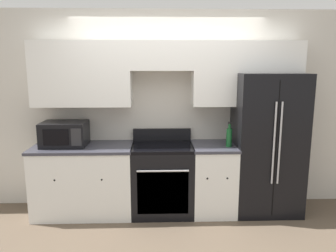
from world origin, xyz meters
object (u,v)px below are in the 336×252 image
microwave (65,134)px  bottle (229,137)px  oven_range (162,178)px  refrigerator (265,143)px

microwave → bottle: bottle is taller
oven_range → microwave: microwave is taller
oven_range → microwave: size_ratio=1.91×
microwave → bottle: bearing=-2.9°
oven_range → bottle: 1.01m
refrigerator → bottle: bearing=-163.7°
microwave → bottle: 2.06m
refrigerator → bottle: refrigerator is taller
refrigerator → bottle: 0.55m
oven_range → bottle: (0.83, -0.07, 0.57)m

